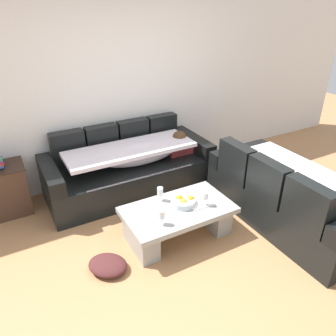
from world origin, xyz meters
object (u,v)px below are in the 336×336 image
fruit_bowl (183,201)px  crumpled_garment (108,265)px  coffee_table (178,218)px  couch_along_wall (131,168)px  open_magazine (200,203)px  wine_glass_near_left (161,215)px  wine_glass_near_right (205,196)px  couch_near_window (288,197)px  wine_glass_far_back (160,192)px

fruit_bowl → crumpled_garment: size_ratio=0.70×
crumpled_garment → coffee_table: bearing=8.0°
couch_along_wall → open_magazine: size_ratio=8.00×
wine_glass_near_left → wine_glass_near_right: same height
couch_along_wall → open_magazine: 1.28m
couch_near_window → open_magazine: (-1.01, 0.34, 0.05)m
coffee_table → couch_near_window: bearing=-16.6°
wine_glass_near_left → crumpled_garment: 0.73m
fruit_bowl → open_magazine: size_ratio=1.00×
couch_near_window → wine_glass_near_left: size_ratio=11.82×
coffee_table → fruit_bowl: 0.20m
couch_along_wall → wine_glass_far_back: bearing=-93.4°
couch_along_wall → fruit_bowl: bearing=-83.7°
open_magazine → crumpled_garment: 1.19m
couch_along_wall → coffee_table: size_ratio=1.87×
fruit_bowl → wine_glass_near_right: size_ratio=1.69×
open_magazine → wine_glass_far_back: bearing=147.9°
couch_near_window → fruit_bowl: couch_near_window is taller
wine_glass_far_back → open_magazine: size_ratio=0.59×
wine_glass_near_right → fruit_bowl: bearing=147.1°
couch_near_window → wine_glass_far_back: 1.51m
wine_glass_near_left → open_magazine: bearing=13.0°
wine_glass_far_back → open_magazine: 0.46m
crumpled_garment → fruit_bowl: bearing=9.1°
couch_along_wall → coffee_table: bearing=-87.8°
coffee_table → crumpled_garment: bearing=-172.0°
couch_along_wall → wine_glass_near_left: 1.41m
couch_along_wall → wine_glass_near_right: size_ratio=13.49×
wine_glass_near_left → wine_glass_far_back: size_ratio=1.00×
couch_near_window → wine_glass_near_left: bearing=82.3°
fruit_bowl → wine_glass_far_back: 0.28m
wine_glass_far_back → open_magazine: wine_glass_far_back is taller
wine_glass_far_back → open_magazine: bearing=-36.1°
couch_along_wall → couch_near_window: size_ratio=1.14×
couch_near_window → wine_glass_near_left: couch_near_window is taller
fruit_bowl → crumpled_garment: bearing=-170.9°
couch_along_wall → wine_glass_far_back: couch_along_wall is taller
couch_near_window → wine_glass_near_right: bearing=74.1°
couch_near_window → open_magazine: couch_near_window is taller
wine_glass_near_right → open_magazine: 0.13m
couch_near_window → coffee_table: 1.33m
fruit_bowl → couch_along_wall: bearing=96.3°
couch_near_window → coffee_table: couch_near_window is taller
wine_glass_near_left → wine_glass_near_right: (0.58, 0.07, 0.00)m
open_magazine → crumpled_garment: open_magazine is taller
couch_along_wall → wine_glass_near_right: couch_along_wall is taller
wine_glass_near_left → open_magazine: size_ratio=0.59×
wine_glass_near_left → wine_glass_far_back: 0.44m
wine_glass_near_left → crumpled_garment: size_ratio=0.42×
coffee_table → wine_glass_far_back: wine_glass_far_back is taller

